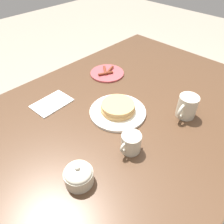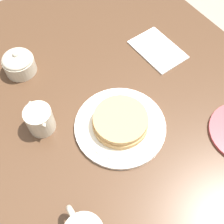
{
  "view_description": "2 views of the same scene",
  "coord_description": "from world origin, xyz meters",
  "px_view_note": "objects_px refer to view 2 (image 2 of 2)",
  "views": [
    {
      "loc": [
        0.6,
        0.5,
        1.38
      ],
      "look_at": [
        0.08,
        -0.01,
        0.75
      ],
      "focal_mm": 35.0,
      "sensor_mm": 36.0,
      "label": 1
    },
    {
      "loc": [
        -0.26,
        0.22,
        1.43
      ],
      "look_at": [
        0.08,
        -0.01,
        0.75
      ],
      "focal_mm": 45.0,
      "sensor_mm": 36.0,
      "label": 2
    }
  ],
  "objects_px": {
    "pancake_plate": "(120,124)",
    "napkin": "(158,50)",
    "creamer_pitcher": "(40,120)",
    "sugar_bowl": "(19,63)"
  },
  "relations": [
    {
      "from": "pancake_plate",
      "to": "napkin",
      "type": "distance_m",
      "value": 0.33
    },
    {
      "from": "pancake_plate",
      "to": "napkin",
      "type": "bearing_deg",
      "value": -57.77
    },
    {
      "from": "sugar_bowl",
      "to": "napkin",
      "type": "distance_m",
      "value": 0.46
    },
    {
      "from": "creamer_pitcher",
      "to": "napkin",
      "type": "distance_m",
      "value": 0.46
    },
    {
      "from": "pancake_plate",
      "to": "sugar_bowl",
      "type": "distance_m",
      "value": 0.38
    },
    {
      "from": "sugar_bowl",
      "to": "creamer_pitcher",
      "type": "bearing_deg",
      "value": 170.9
    },
    {
      "from": "creamer_pitcher",
      "to": "sugar_bowl",
      "type": "xyz_separation_m",
      "value": [
        0.23,
        -0.04,
        -0.0
      ]
    },
    {
      "from": "pancake_plate",
      "to": "sugar_bowl",
      "type": "relative_size",
      "value": 2.63
    },
    {
      "from": "creamer_pitcher",
      "to": "sugar_bowl",
      "type": "height_order",
      "value": "creamer_pitcher"
    },
    {
      "from": "napkin",
      "to": "creamer_pitcher",
      "type": "bearing_deg",
      "value": 96.21
    }
  ]
}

